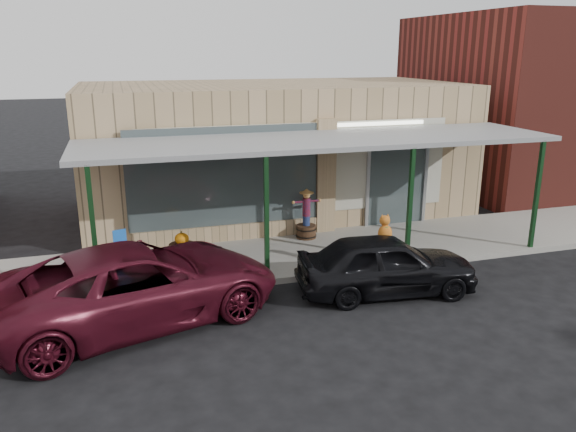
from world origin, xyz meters
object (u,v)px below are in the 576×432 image
object	(u,v)px
handicap_sign	(121,251)
parked_sedan	(386,264)
car_maroon	(138,284)
barrel_scarecrow	(306,221)
barrel_pumpkin	(182,250)

from	to	relation	value
handicap_sign	parked_sedan	xyz separation A→B (m)	(5.60, -1.51, -0.36)
handicap_sign	car_maroon	distance (m)	1.39
barrel_scarecrow	parked_sedan	size ratio (longest dim) A/B	0.35
barrel_scarecrow	car_maroon	distance (m)	5.88
handicap_sign	parked_sedan	bearing A→B (deg)	-29.53
handicap_sign	barrel_scarecrow	bearing A→B (deg)	9.53
barrel_scarecrow	handicap_sign	bearing A→B (deg)	-157.39
barrel_pumpkin	parked_sedan	world-z (taller)	parked_sedan
barrel_pumpkin	parked_sedan	distance (m)	5.07
barrel_scarecrow	parked_sedan	world-z (taller)	barrel_scarecrow
barrel_scarecrow	barrel_pumpkin	bearing A→B (deg)	-168.27
parked_sedan	barrel_pumpkin	bearing A→B (deg)	61.60
handicap_sign	car_maroon	xyz separation A→B (m)	(0.29, -1.34, -0.25)
barrel_scarecrow	barrel_pumpkin	size ratio (longest dim) A/B	1.82
barrel_scarecrow	car_maroon	size ratio (longest dim) A/B	0.25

